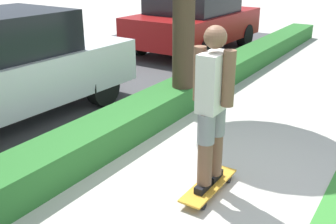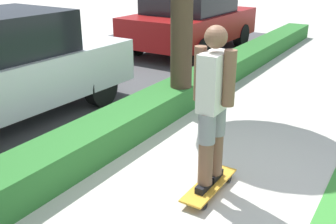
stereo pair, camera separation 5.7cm
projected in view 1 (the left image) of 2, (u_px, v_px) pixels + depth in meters
ground_plane at (219, 184)px, 4.22m from camera, size 60.00×60.00×0.00m
hedge_row at (105, 134)px, 4.96m from camera, size 18.26×0.60×0.39m
skateboard at (209, 186)px, 4.05m from camera, size 0.85×0.24×0.10m
skater_person at (212, 106)px, 3.73m from camera, size 0.49×0.42×1.62m
parked_car_middle at (2, 67)px, 5.64m from camera, size 3.98×1.85×1.58m
parked_car_rear at (194, 21)px, 10.08m from camera, size 3.88×2.06×1.46m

